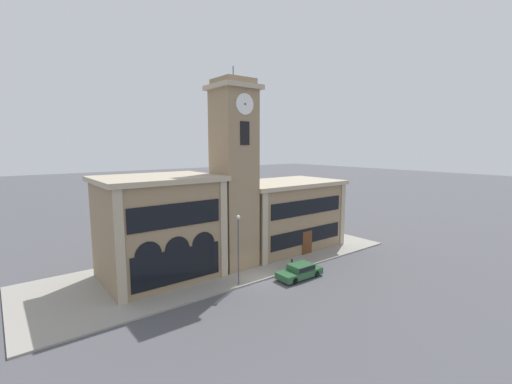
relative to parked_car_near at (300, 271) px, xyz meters
The scene contains 8 objects.
ground_plane 3.61m from the parked_car_near, 154.56° to the left, with size 300.00×300.00×0.00m, color #4C4C51.
sidewalk_kerb 8.55m from the parked_car_near, 112.06° to the left, with size 38.77×12.76×0.15m.
clock_tower 11.27m from the parked_car_near, 117.08° to the left, with size 4.35×4.35×20.06m.
town_hall_left_wing 13.95m from the parked_car_near, 141.28° to the left, with size 10.81×8.55×9.70m.
town_hall_right_wing 10.59m from the parked_car_near, 56.31° to the left, with size 13.96×8.55×8.21m.
parked_car_near is the anchor object (origin of this frame).
street_lamp 7.01m from the parked_car_near, 160.42° to the left, with size 0.36×0.36×6.31m.
bollard 2.00m from the parked_car_near, 68.40° to the left, with size 0.18×0.18×1.06m.
Camera 1 is at (-19.26, -23.53, 12.48)m, focal length 24.00 mm.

